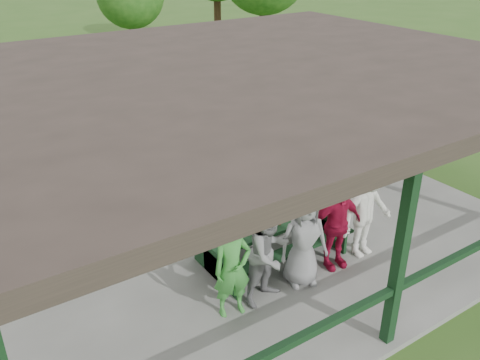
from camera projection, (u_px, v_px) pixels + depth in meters
ground at (240, 230)px, 10.21m from camera, size 90.00×90.00×0.00m
concrete_slab at (240, 228)px, 10.18m from camera, size 10.00×8.00×0.10m
pavilion_structure at (240, 74)px, 8.81m from camera, size 10.60×8.60×3.24m
picnic_table_near at (271, 234)px, 8.99m from camera, size 2.68×1.39×0.75m
picnic_table_far at (207, 192)px, 10.41m from camera, size 2.85×1.39×0.75m
table_setting at (281, 214)px, 8.99m from camera, size 2.38×0.45×0.10m
contestant_green at (232, 268)px, 7.51m from camera, size 0.65×0.49×1.61m
contestant_grey_left at (269, 253)px, 7.79m from camera, size 0.94×0.80×1.70m
contestant_grey_mid at (303, 240)px, 8.18m from camera, size 0.93×0.75×1.64m
contestant_red at (336, 224)px, 8.59m from camera, size 1.02×0.55×1.66m
contestant_white_fedora at (367, 210)px, 8.87m from camera, size 1.19×0.70×1.88m
spectator_lblue at (189, 161)px, 10.86m from camera, size 1.70×0.83×1.76m
spectator_blue at (120, 167)px, 10.63m from camera, size 0.74×0.62×1.72m
spectator_grey at (250, 149)px, 11.55m from camera, size 0.93×0.79×1.69m
pickup_truck at (138, 91)px, 16.69m from camera, size 5.11×2.93×1.34m
farm_trailer at (41, 107)px, 15.28m from camera, size 3.75×1.95×1.30m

